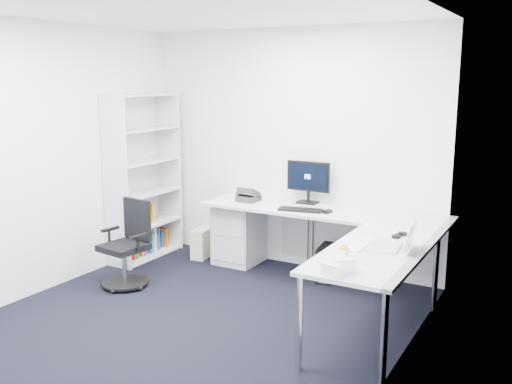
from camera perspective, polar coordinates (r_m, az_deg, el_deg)
The scene contains 21 objects.
ground at distance 5.15m, azimuth -7.41°, elevation -13.42°, with size 4.20×4.20×0.00m, color black.
ceiling at distance 4.71m, azimuth -8.29°, elevation 17.95°, with size 4.20×4.20×0.00m, color white.
wall_back at distance 6.53m, azimuth 3.39°, elevation 4.29°, with size 3.60×0.02×2.70m, color white.
wall_left at distance 6.00m, azimuth -21.68°, elevation 2.89°, with size 0.02×4.20×2.70m, color white.
wall_right at distance 3.94m, azimuth 13.51°, elevation -0.66°, with size 0.02×4.20×2.70m, color white.
l_desk at distance 5.88m, azimuth 5.11°, elevation -6.13°, with size 2.66×1.49×0.78m, color silver, non-canonical shape.
drawer_pedestal at distance 6.76m, azimuth -1.50°, elevation -3.93°, with size 0.48×0.60×0.73m, color silver.
bookshelf at distance 6.93m, azimuth -11.23°, elevation 1.48°, with size 0.38×0.99×1.97m, color silver, non-canonical shape.
task_chair at distance 6.09m, azimuth -13.12°, elevation -5.16°, with size 0.51×0.51×0.90m, color black, non-canonical shape.
black_pc_tower at distance 6.25m, azimuth 7.15°, elevation -7.03°, with size 0.17×0.38×0.37m, color black.
beige_pc_tower at distance 7.00m, azimuth -5.29°, elevation -5.06°, with size 0.17×0.37×0.35m, color beige.
power_strip at distance 6.48m, azimuth 11.33°, elevation -8.06°, with size 0.34×0.06×0.04m, color white.
monitor at distance 6.33m, azimuth 5.21°, elevation 1.02°, with size 0.51×0.16×0.48m, color black, non-canonical shape.
black_keyboard at distance 6.01m, azimuth 4.46°, elevation -1.78°, with size 0.46×0.16×0.02m, color black.
mouse at distance 5.93m, azimuth 7.16°, elevation -1.95°, with size 0.06×0.10×0.03m, color black.
desk_phone at distance 6.45m, azimuth -0.76°, elevation -0.25°, with size 0.22×0.22×0.15m, color #2B2B2D, non-canonical shape.
laptop at distance 4.79m, azimuth 12.75°, elevation -3.99°, with size 0.36×0.35×0.26m, color silver, non-canonical shape.
white_keyboard at distance 4.86m, azimuth 10.34°, elevation -5.17°, with size 0.13×0.45×0.02m, color white.
headphones at distance 5.18m, azimuth 14.16°, elevation -4.10°, with size 0.11×0.18×0.05m, color black, non-canonical shape.
orange_fruit at distance 4.55m, azimuth 8.76°, elevation -5.77°, with size 0.09×0.09×0.09m, color orange.
tissue_box at distance 4.16m, azimuth 8.25°, elevation -7.39°, with size 0.13×0.25×0.09m, color white.
Camera 1 is at (2.84, -3.72, 2.15)m, focal length 40.00 mm.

